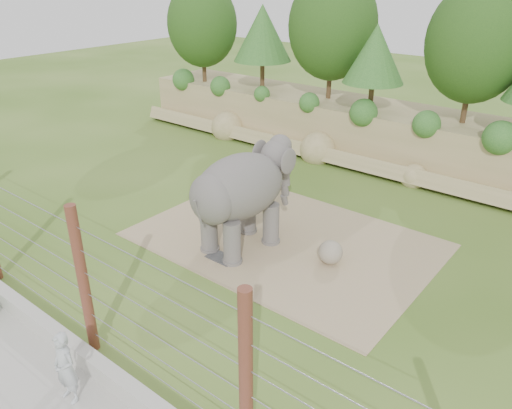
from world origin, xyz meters
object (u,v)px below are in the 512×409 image
Objects in this scene: stone_ball at (331,252)px; barrier_fence at (83,282)px; elephant at (240,201)px; zookeeper at (65,368)px.

stone_ball is 7.77m from barrier_fence.
elephant is at bearing 93.88° from barrier_fence.
barrier_fence reaches higher than zookeeper.
zookeeper reaches higher than stone_ball.
stone_ball is at bearing 23.76° from elephant.
elephant is at bearing 97.39° from zookeeper.
stone_ball is 8.62m from zookeeper.
elephant is 6.20m from barrier_fence.
zookeeper is (-1.55, -8.47, 0.48)m from stone_ball.
elephant is 5.41× the size of stone_ball.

